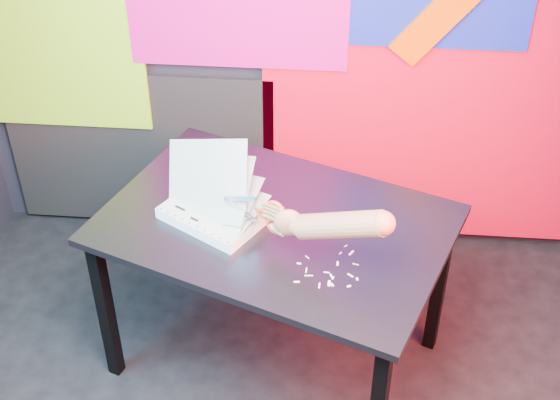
{
  "coord_description": "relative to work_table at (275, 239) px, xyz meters",
  "views": [
    {
      "loc": [
        0.2,
        -1.61,
        2.58
      ],
      "look_at": [
        0.0,
        0.6,
        0.87
      ],
      "focal_mm": 50.0,
      "sensor_mm": 36.0,
      "label": 1
    }
  ],
  "objects": [
    {
      "name": "room",
      "position": [
        0.02,
        -0.62,
        0.68
      ],
      "size": [
        3.01,
        3.01,
        2.71
      ],
      "color": "black",
      "rests_on": "ground"
    },
    {
      "name": "hand_forearm",
      "position": [
        0.21,
        -0.24,
        0.28
      ],
      "size": [
        0.44,
        0.25,
        0.24
      ],
      "rotation": [
        0.0,
        0.0,
        -0.46
      ],
      "color": "#A46B4E",
      "rests_on": "work_table"
    },
    {
      "name": "backdrop",
      "position": [
        0.08,
        0.84,
        0.29
      ],
      "size": [
        2.88,
        0.05,
        2.08
      ],
      "color": "red",
      "rests_on": "ground"
    },
    {
      "name": "work_table",
      "position": [
        0.0,
        0.0,
        0.0
      ],
      "size": [
        1.48,
        1.24,
        0.75
      ],
      "rotation": [
        0.0,
        0.0,
        -0.37
      ],
      "color": "black",
      "rests_on": "ground"
    },
    {
      "name": "paper_clippings",
      "position": [
        0.21,
        -0.26,
        0.08
      ],
      "size": [
        0.22,
        0.23,
        0.0
      ],
      "color": "silver",
      "rests_on": "work_table"
    },
    {
      "name": "printout_stack",
      "position": [
        -0.23,
        0.01,
        0.12
      ],
      "size": [
        0.45,
        0.41,
        0.34
      ],
      "rotation": [
        0.0,
        0.0,
        -0.54
      ],
      "color": "white",
      "rests_on": "work_table"
    },
    {
      "name": "scissors",
      "position": [
        -0.0,
        -0.13,
        0.22
      ],
      "size": [
        0.23,
        0.12,
        0.15
      ],
      "rotation": [
        0.0,
        0.0,
        -0.46
      ],
      "color": "silver",
      "rests_on": "printout_stack"
    }
  ]
}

